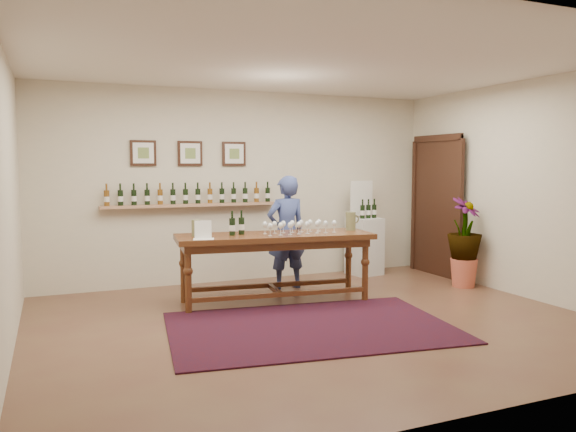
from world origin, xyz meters
name	(u,v)px	position (x,y,z in m)	size (l,w,h in m)	color
ground	(316,322)	(0.00, 0.00, 0.00)	(6.00, 6.00, 0.00)	brown
room_shell	(388,204)	(2.11, 1.86, 1.12)	(6.00, 6.00, 6.00)	beige
rug	(310,327)	(-0.16, -0.18, 0.01)	(2.94, 1.96, 0.02)	#470C0E
tasting_table	(275,244)	(-0.08, 1.03, 0.73)	(2.50, 1.05, 0.86)	#3E1A0F
table_glasses	(296,227)	(0.18, 0.98, 0.94)	(1.16, 0.27, 0.16)	silver
table_bottles	(237,222)	(-0.55, 1.11, 1.01)	(0.29, 0.16, 0.31)	black
pitcher_left	(196,228)	(-1.04, 1.17, 0.96)	(0.13, 0.13, 0.20)	#676740
pitcher_right	(351,221)	(0.98, 1.01, 0.98)	(0.15, 0.15, 0.24)	#676740
menu_card	(203,230)	(-1.03, 0.89, 0.97)	(0.24, 0.17, 0.21)	white
display_pedestal	(364,246)	(1.88, 2.16, 0.45)	(0.45, 0.45, 0.89)	silver
pedestal_bottles	(368,209)	(1.90, 2.09, 1.04)	(0.29, 0.08, 0.29)	black
info_sign	(361,198)	(1.88, 2.26, 1.20)	(0.44, 0.02, 0.61)	white
potted_plant	(465,242)	(2.70, 0.81, 0.64)	(0.77, 0.77, 1.09)	#C25940
person	(286,232)	(0.35, 1.70, 0.79)	(0.57, 0.38, 1.57)	navy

